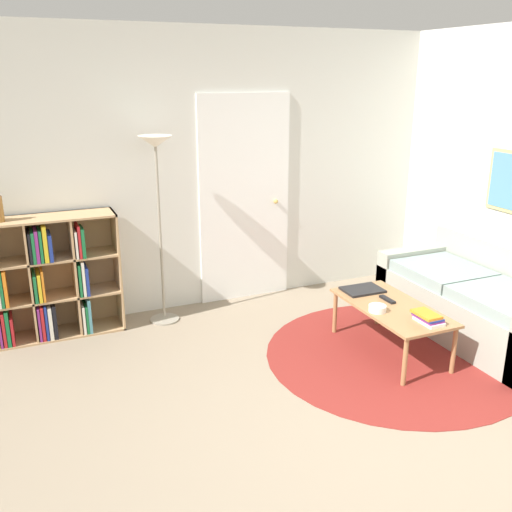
{
  "coord_description": "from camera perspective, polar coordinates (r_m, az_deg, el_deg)",
  "views": [
    {
      "loc": [
        -1.74,
        -2.29,
        2.18
      ],
      "look_at": [
        -0.1,
        1.53,
        0.85
      ],
      "focal_mm": 40.0,
      "sensor_mm": 36.0,
      "label": 1
    }
  ],
  "objects": [
    {
      "name": "book_stack_on_table",
      "position": [
        4.47,
        16.81,
        -5.93
      ],
      "size": [
        0.15,
        0.23,
        0.08
      ],
      "color": "silver",
      "rests_on": "coffee_table"
    },
    {
      "name": "bowl",
      "position": [
        4.58,
        12.04,
        -5.15
      ],
      "size": [
        0.14,
        0.14,
        0.05
      ],
      "color": "silver",
      "rests_on": "coffee_table"
    },
    {
      "name": "bookshelf",
      "position": [
        5.17,
        -20.48,
        -2.29
      ],
      "size": [
        1.11,
        0.34,
        1.06
      ],
      "color": "tan",
      "rests_on": "ground_plane"
    },
    {
      "name": "remote",
      "position": [
        4.81,
        13.01,
        -4.25
      ],
      "size": [
        0.05,
        0.17,
        0.02
      ],
      "color": "black",
      "rests_on": "coffee_table"
    },
    {
      "name": "wall_right",
      "position": [
        5.54,
        24.27,
        7.04
      ],
      "size": [
        0.08,
        5.78,
        2.6
      ],
      "color": "silver",
      "rests_on": "ground_plane"
    },
    {
      "name": "laptop",
      "position": [
        4.98,
        10.6,
        -3.34
      ],
      "size": [
        0.34,
        0.25,
        0.02
      ],
      "color": "black",
      "rests_on": "coffee_table"
    },
    {
      "name": "ground_plane",
      "position": [
        3.61,
        11.8,
        -19.85
      ],
      "size": [
        14.0,
        14.0,
        0.0
      ],
      "primitive_type": "plane",
      "color": "gray"
    },
    {
      "name": "floor_lamp",
      "position": [
        5.0,
        -9.9,
        8.52
      ],
      "size": [
        0.29,
        0.29,
        1.69
      ],
      "color": "gray",
      "rests_on": "ground_plane"
    },
    {
      "name": "rug",
      "position": [
        4.83,
        13.71,
        -9.58
      ],
      "size": [
        2.09,
        2.09,
        0.01
      ],
      "color": "maroon",
      "rests_on": "ground_plane"
    },
    {
      "name": "couch",
      "position": [
        5.35,
        21.71,
        -4.46
      ],
      "size": [
        0.86,
        1.8,
        0.74
      ],
      "color": "gray",
      "rests_on": "ground_plane"
    },
    {
      "name": "wall_back",
      "position": [
        5.46,
        -4.25,
        8.29
      ],
      "size": [
        7.55,
        0.11,
        2.6
      ],
      "color": "silver",
      "rests_on": "ground_plane"
    },
    {
      "name": "coffee_table",
      "position": [
        4.74,
        13.4,
        -5.29
      ],
      "size": [
        0.53,
        1.06,
        0.41
      ],
      "color": "#996B42",
      "rests_on": "ground_plane"
    }
  ]
}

